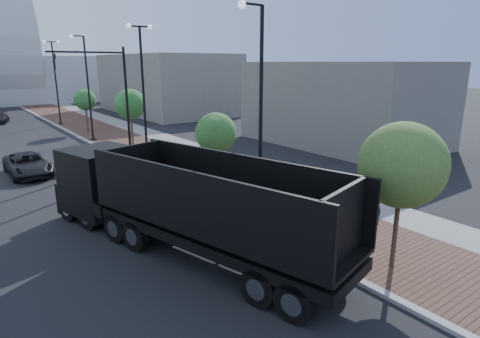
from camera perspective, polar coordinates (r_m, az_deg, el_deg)
sidewalk at (r=45.55m, az=-18.84°, el=5.43°), size 7.00×140.00×0.12m
concrete_strip at (r=46.43m, az=-15.67°, el=5.85°), size 2.40×140.00×0.13m
curb at (r=44.64m, az=-23.12°, el=4.87°), size 0.30×140.00×0.14m
dump_truck at (r=16.55m, az=-12.76°, el=-4.41°), size 6.19×14.02×3.75m
white_sedan at (r=19.31m, az=-16.04°, el=-4.16°), size 3.03×5.34×1.67m
dark_car_mid at (r=28.75m, az=-27.94°, el=0.58°), size 2.39×5.03×1.39m
pedestrian at (r=18.88m, az=18.75°, el=-4.78°), size 0.68×0.51×1.69m
streetlight_1 at (r=16.90m, az=2.65°, el=6.01°), size 1.44×0.56×9.21m
streetlight_2 at (r=27.21m, az=-13.54°, el=10.02°), size 1.72×0.56×9.28m
streetlight_3 at (r=38.50m, az=-20.86°, el=10.09°), size 1.44×0.56×9.21m
streetlight_4 at (r=50.13m, az=-24.70°, el=11.17°), size 1.72×0.56×9.28m
traffic_mast at (r=29.66m, az=-17.52°, el=10.44°), size 5.09×0.20×8.00m
tree_0 at (r=13.99m, az=22.10°, el=0.54°), size 2.82×2.82×5.16m
tree_1 at (r=21.76m, az=-3.39°, el=5.10°), size 2.29×2.22×4.38m
tree_2 at (r=32.32m, az=-15.29°, el=8.87°), size 2.37×2.32×5.01m
tree_3 at (r=43.72m, az=-21.13°, el=9.18°), size 2.22×2.15×4.41m
commercial_block_ne at (r=59.08m, az=-10.51°, el=11.83°), size 12.00×22.00×8.00m
commercial_block_e at (r=36.41m, az=14.34°, el=9.03°), size 10.00×16.00×7.00m
utility_cover_1 at (r=17.93m, az=11.38°, el=-7.76°), size 0.50×0.50×0.02m
utility_cover_2 at (r=26.14m, az=-6.68°, el=-0.31°), size 0.50×0.50×0.02m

